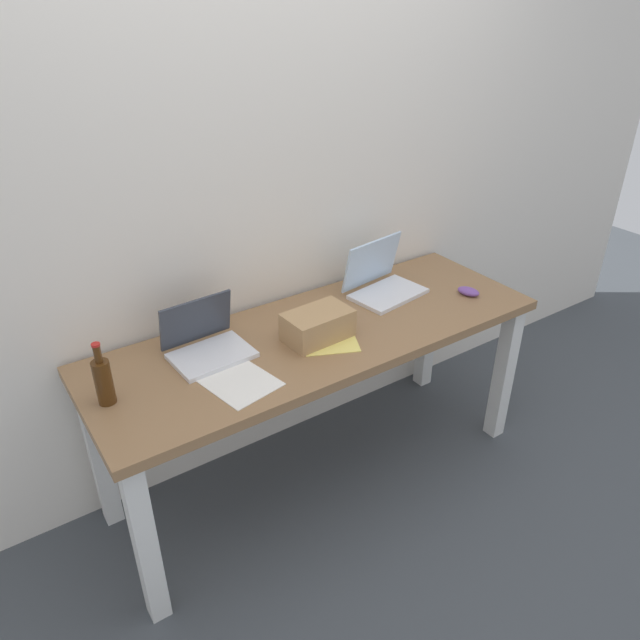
% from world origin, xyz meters
% --- Properties ---
extents(ground_plane, '(8.00, 8.00, 0.00)m').
position_xyz_m(ground_plane, '(0.00, 0.00, 0.00)').
color(ground_plane, '#42474C').
extents(back_wall, '(5.20, 0.08, 2.60)m').
position_xyz_m(back_wall, '(0.00, 0.38, 1.30)').
color(back_wall, silver).
rests_on(back_wall, ground).
extents(desk, '(1.86, 0.64, 0.75)m').
position_xyz_m(desk, '(0.00, 0.00, 0.64)').
color(desk, olive).
rests_on(desk, ground).
extents(laptop_left, '(0.30, 0.25, 0.20)m').
position_xyz_m(laptop_left, '(-0.44, 0.10, 0.79)').
color(laptop_left, silver).
rests_on(laptop_left, desk).
extents(laptop_right, '(0.35, 0.28, 0.24)m').
position_xyz_m(laptop_right, '(0.41, 0.12, 0.80)').
color(laptop_right, silver).
rests_on(laptop_right, desk).
extents(beer_bottle, '(0.06, 0.06, 0.23)m').
position_xyz_m(beer_bottle, '(-0.84, 0.01, 0.84)').
color(beer_bottle, '#47280F').
rests_on(beer_bottle, desk).
extents(computer_mouse, '(0.09, 0.11, 0.03)m').
position_xyz_m(computer_mouse, '(0.72, -0.11, 0.77)').
color(computer_mouse, '#724799').
rests_on(computer_mouse, desk).
extents(cardboard_box, '(0.26, 0.17, 0.11)m').
position_xyz_m(cardboard_box, '(-0.04, -0.04, 0.80)').
color(cardboard_box, tan).
rests_on(cardboard_box, desk).
extents(paper_sheet_front_left, '(0.26, 0.33, 0.00)m').
position_xyz_m(paper_sheet_front_left, '(-0.43, -0.11, 0.75)').
color(paper_sheet_front_left, white).
rests_on(paper_sheet_front_left, desk).
extents(paper_sheet_center, '(0.31, 0.36, 0.00)m').
position_xyz_m(paper_sheet_center, '(0.01, -0.04, 0.75)').
color(paper_sheet_center, '#F4E06B').
rests_on(paper_sheet_center, desk).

